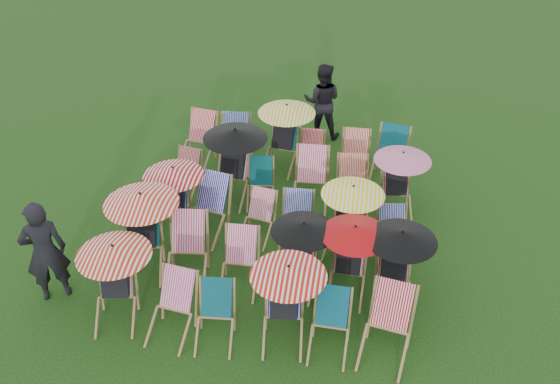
# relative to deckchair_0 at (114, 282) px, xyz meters

# --- Properties ---
(ground) EXTENTS (100.00, 100.00, 0.00)m
(ground) POSITION_rel_deckchair_0_xyz_m (2.09, 2.11, -0.70)
(ground) COLOR black
(ground) RESTS_ON ground
(deckchair_0) EXTENTS (1.11, 1.20, 1.32)m
(deckchair_0) POSITION_rel_deckchair_0_xyz_m (0.00, 0.00, 0.00)
(deckchair_0) COLOR olive
(deckchair_0) RESTS_ON ground
(deckchair_1) EXTENTS (0.74, 0.94, 0.93)m
(deckchair_1) POSITION_rel_deckchair_0_xyz_m (0.91, -0.18, -0.23)
(deckchair_1) COLOR olive
(deckchair_1) RESTS_ON ground
(deckchair_2) EXTENTS (0.63, 0.84, 0.86)m
(deckchair_2) POSITION_rel_deckchair_0_xyz_m (1.57, -0.21, -0.26)
(deckchair_2) COLOR olive
(deckchair_2) RESTS_ON ground
(deckchair_3) EXTENTS (1.10, 1.17, 1.31)m
(deckchair_3) POSITION_rel_deckchair_0_xyz_m (2.56, -0.01, -0.01)
(deckchair_3) COLOR olive
(deckchair_3) RESTS_ON ground
(deckchair_4) EXTENTS (0.61, 0.83, 0.88)m
(deckchair_4) POSITION_rel_deckchair_0_xyz_m (3.24, -0.13, -0.26)
(deckchair_4) COLOR olive
(deckchair_4) RESTS_ON ground
(deckchair_5) EXTENTS (0.84, 1.04, 1.02)m
(deckchair_5) POSITION_rel_deckchair_0_xyz_m (4.04, -0.09, -0.19)
(deckchair_5) COLOR olive
(deckchair_5) RESTS_ON ground
(deckchair_6) EXTENTS (1.21, 1.32, 1.43)m
(deckchair_6) POSITION_rel_deckchair_0_xyz_m (0.03, 1.13, 0.06)
(deckchair_6) COLOR olive
(deckchair_6) RESTS_ON ground
(deckchair_7) EXTENTS (0.78, 1.02, 1.03)m
(deckchair_7) POSITION_rel_deckchair_0_xyz_m (0.79, 1.04, -0.18)
(deckchair_7) COLOR olive
(deckchair_7) RESTS_ON ground
(deckchair_8) EXTENTS (0.64, 0.88, 0.92)m
(deckchair_8) POSITION_rel_deckchair_0_xyz_m (1.68, 0.96, -0.23)
(deckchair_8) COLOR olive
(deckchair_8) RESTS_ON ground
(deckchair_9) EXTENTS (1.03, 1.08, 1.22)m
(deckchair_9) POSITION_rel_deckchair_0_xyz_m (2.63, 1.10, -0.05)
(deckchair_9) COLOR olive
(deckchair_9) RESTS_ON ground
(deckchair_10) EXTENTS (1.06, 1.11, 1.26)m
(deckchair_10) POSITION_rel_deckchair_0_xyz_m (3.42, 1.09, -0.03)
(deckchair_10) COLOR olive
(deckchair_10) RESTS_ON ground
(deckchair_11) EXTENTS (1.08, 1.13, 1.28)m
(deckchair_11) POSITION_rel_deckchair_0_xyz_m (4.13, 1.04, -0.02)
(deckchair_11) COLOR olive
(deckchair_11) RESTS_ON ground
(deckchair_12) EXTENTS (1.07, 1.12, 1.27)m
(deckchair_12) POSITION_rel_deckchair_0_xyz_m (0.21, 2.20, -0.03)
(deckchair_12) COLOR olive
(deckchair_12) RESTS_ON ground
(deckchair_13) EXTENTS (0.86, 1.07, 1.03)m
(deckchair_13) POSITION_rel_deckchair_0_xyz_m (0.82, 2.20, -0.18)
(deckchair_13) COLOR olive
(deckchair_13) RESTS_ON ground
(deckchair_14) EXTENTS (0.67, 0.84, 0.82)m
(deckchair_14) POSITION_rel_deckchair_0_xyz_m (1.73, 2.22, -0.29)
(deckchair_14) COLOR olive
(deckchair_14) RESTS_ON ground
(deckchair_15) EXTENTS (0.64, 0.86, 0.91)m
(deckchair_15) POSITION_rel_deckchair_0_xyz_m (2.44, 2.12, -0.24)
(deckchair_15) COLOR olive
(deckchair_15) RESTS_ON ground
(deckchair_16) EXTENTS (1.07, 1.14, 1.27)m
(deckchair_16) POSITION_rel_deckchair_0_xyz_m (3.31, 2.14, -0.03)
(deckchair_16) COLOR olive
(deckchair_16) RESTS_ON ground
(deckchair_17) EXTENTS (0.66, 0.84, 0.83)m
(deckchair_17) POSITION_rel_deckchair_0_xyz_m (4.10, 2.08, -0.28)
(deckchair_17) COLOR olive
(deckchair_17) RESTS_ON ground
(deckchair_18) EXTENTS (0.69, 0.86, 0.85)m
(deckchair_18) POSITION_rel_deckchair_0_xyz_m (0.08, 3.29, -0.27)
(deckchair_18) COLOR olive
(deckchair_18) RESTS_ON ground
(deckchair_19) EXTENTS (1.21, 1.28, 1.44)m
(deckchair_19) POSITION_rel_deckchair_0_xyz_m (1.04, 3.36, 0.06)
(deckchair_19) COLOR olive
(deckchair_19) RESTS_ON ground
(deckchair_20) EXTENTS (0.63, 0.81, 0.81)m
(deckchair_20) POSITION_rel_deckchair_0_xyz_m (1.59, 3.26, -0.29)
(deckchair_20) COLOR olive
(deckchair_20) RESTS_ON ground
(deckchair_21) EXTENTS (0.73, 0.98, 1.03)m
(deckchair_21) POSITION_rel_deckchair_0_xyz_m (2.54, 3.38, -0.18)
(deckchair_21) COLOR olive
(deckchair_21) RESTS_ON ground
(deckchair_22) EXTENTS (0.72, 0.93, 0.94)m
(deckchair_22) POSITION_rel_deckchair_0_xyz_m (3.32, 3.38, -0.22)
(deckchair_22) COLOR olive
(deckchair_22) RESTS_ON ground
(deckchair_23) EXTENTS (1.04, 1.13, 1.24)m
(deckchair_23) POSITION_rel_deckchair_0_xyz_m (4.16, 3.37, -0.04)
(deckchair_23) COLOR olive
(deckchair_23) RESTS_ON ground
(deckchair_24) EXTENTS (0.80, 1.01, 1.00)m
(deckchair_24) POSITION_rel_deckchair_0_xyz_m (0.02, 4.51, -0.20)
(deckchair_24) COLOR olive
(deckchair_24) RESTS_ON ground
(deckchair_25) EXTENTS (0.76, 1.00, 1.02)m
(deckchair_25) POSITION_rel_deckchair_0_xyz_m (0.82, 4.45, -0.19)
(deckchair_25) COLOR olive
(deckchair_25) RESTS_ON ground
(deckchair_26) EXTENTS (1.16, 1.24, 1.38)m
(deckchair_26) POSITION_rel_deckchair_0_xyz_m (1.81, 4.59, 0.03)
(deckchair_26) COLOR olive
(deckchair_26) RESTS_ON ground
(deckchair_27) EXTENTS (0.55, 0.76, 0.82)m
(deckchair_27) POSITION_rel_deckchair_0_xyz_m (2.42, 4.44, -0.29)
(deckchair_27) COLOR olive
(deckchair_27) RESTS_ON ground
(deckchair_28) EXTENTS (0.63, 0.86, 0.93)m
(deckchair_28) POSITION_rel_deckchair_0_xyz_m (3.31, 4.38, -0.23)
(deckchair_28) COLOR olive
(deckchair_28) RESTS_ON ground
(deckchair_29) EXTENTS (0.83, 1.04, 1.02)m
(deckchair_29) POSITION_rel_deckchair_0_xyz_m (3.98, 4.46, -0.19)
(deckchair_29) COLOR olive
(deckchair_29) RESTS_ON ground
(person_left) EXTENTS (0.79, 0.72, 1.82)m
(person_left) POSITION_rel_deckchair_0_xyz_m (-1.18, 0.26, 0.21)
(person_left) COLOR black
(person_left) RESTS_ON ground
(person_rear) EXTENTS (0.84, 0.66, 1.72)m
(person_rear) POSITION_rel_deckchair_0_xyz_m (2.47, 5.96, 0.17)
(person_rear) COLOR black
(person_rear) RESTS_ON ground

